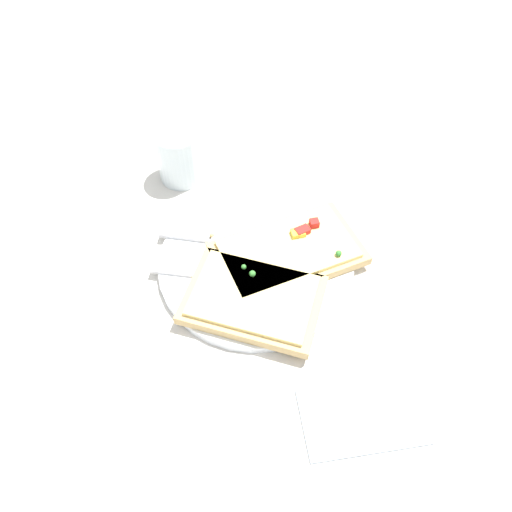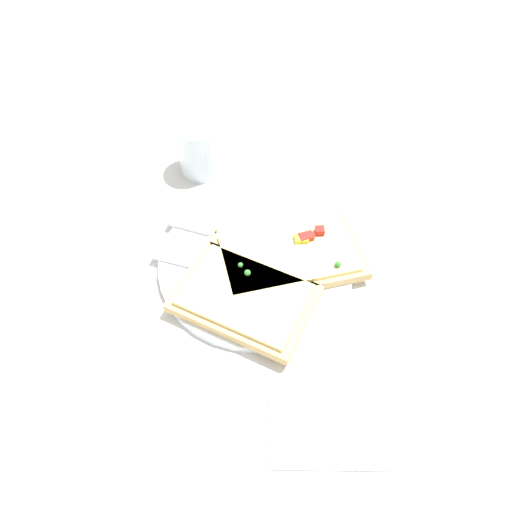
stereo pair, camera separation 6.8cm
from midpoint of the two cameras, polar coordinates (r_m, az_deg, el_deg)
The scene contains 9 objects.
ground_plane at distance 0.70m, azimuth 2.78°, elevation -1.28°, with size 4.00×4.00×0.00m, color beige.
plate at distance 0.69m, azimuth 2.80°, elevation -0.99°, with size 0.27×0.27×0.01m.
fork at distance 0.67m, azimuth 0.77°, elevation -2.56°, with size 0.22×0.08×0.01m.
knife at distance 0.71m, azimuth -1.44°, elevation 2.38°, with size 0.19×0.08×0.01m.
pizza_slice_main at distance 0.68m, azimuth 6.63°, elevation -0.50°, with size 0.22×0.16×0.03m.
pizza_slice_corner at distance 0.64m, azimuth 1.73°, elevation -4.98°, with size 0.21×0.18×0.03m.
crumb_scatter at distance 0.68m, azimuth 3.54°, elevation -0.60°, with size 0.15×0.14×0.01m.
drinking_glass at distance 0.80m, azimuth -3.94°, elevation 12.07°, with size 0.07×0.07×0.09m.
napkin at distance 0.60m, azimuth 12.05°, elevation -19.23°, with size 0.14×0.08×0.01m.
Camera 2 is at (-0.01, 0.41, 0.56)m, focal length 35.00 mm.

